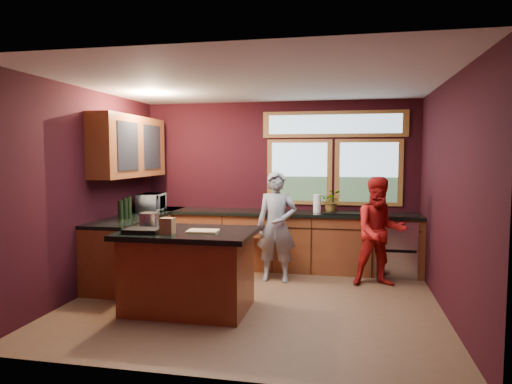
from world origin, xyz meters
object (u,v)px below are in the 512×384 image
(cutting_board, at_px, (203,231))
(person_red, at_px, (380,232))
(island, at_px, (188,270))
(stock_pot, at_px, (149,220))
(person_grey, at_px, (277,226))

(cutting_board, bearing_deg, person_red, 36.34)
(island, distance_m, person_red, 2.73)
(island, distance_m, stock_pot, 0.80)
(stock_pot, bearing_deg, cutting_board, -14.93)
(island, distance_m, person_grey, 1.69)
(person_grey, xyz_separation_m, person_red, (1.45, 0.04, -0.03))
(person_grey, xyz_separation_m, cutting_board, (-0.63, -1.49, 0.16))
(cutting_board, distance_m, stock_pot, 0.78)
(person_red, bearing_deg, island, -158.09)
(island, xyz_separation_m, person_red, (2.28, 1.48, 0.29))
(cutting_board, height_order, stock_pot, stock_pot)
(person_red, bearing_deg, person_grey, 170.60)
(island, relative_size, person_grey, 0.97)
(stock_pot, bearing_deg, island, -15.26)
(cutting_board, bearing_deg, island, 165.96)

